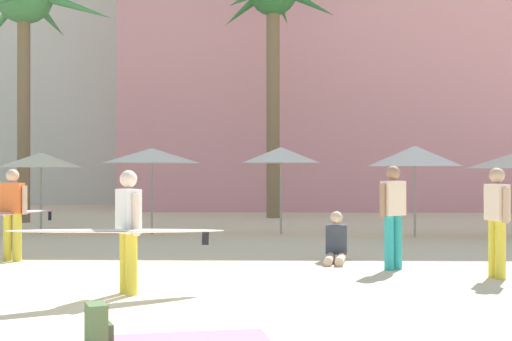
# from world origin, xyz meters

# --- Properties ---
(hotel_pink) EXTENTS (24.91, 9.36, 19.60)m
(hotel_pink) POSITION_xyz_m (6.46, 27.21, 9.80)
(hotel_pink) COLOR pink
(hotel_pink) RESTS_ON ground
(palm_tree_far_left) EXTENTS (5.69, 6.21, 8.60)m
(palm_tree_far_left) POSITION_xyz_m (-7.78, 16.79, 7.07)
(palm_tree_far_left) COLOR brown
(palm_tree_far_left) RESTS_ON ground
(palm_tree_left) EXTENTS (4.38, 4.57, 9.24)m
(palm_tree_left) POSITION_xyz_m (0.60, 19.19, 7.39)
(palm_tree_left) COLOR brown
(palm_tree_left) RESTS_ON ground
(cafe_umbrella_0) EXTENTS (2.64, 2.64, 2.33)m
(cafe_umbrella_0) POSITION_xyz_m (-2.71, 12.66, 2.13)
(cafe_umbrella_0) COLOR gray
(cafe_umbrella_0) RESTS_ON ground
(cafe_umbrella_2) EXTENTS (2.44, 2.44, 2.37)m
(cafe_umbrella_2) POSITION_xyz_m (4.25, 12.11, 2.10)
(cafe_umbrella_2) COLOR gray
(cafe_umbrella_2) RESTS_ON ground
(cafe_umbrella_4) EXTENTS (2.13, 2.13, 2.36)m
(cafe_umbrella_4) POSITION_xyz_m (0.78, 12.72, 2.14)
(cafe_umbrella_4) COLOR gray
(cafe_umbrella_4) RESTS_ON ground
(cafe_umbrella_5) EXTENTS (2.25, 2.25, 2.22)m
(cafe_umbrella_5) POSITION_xyz_m (-5.76, 12.72, 2.01)
(cafe_umbrella_5) COLOR gray
(cafe_umbrella_5) RESTS_ON ground
(backpack) EXTENTS (0.32, 0.35, 0.42)m
(backpack) POSITION_xyz_m (-1.15, 1.11, 0.20)
(backpack) COLOR #435B35
(backpack) RESTS_ON ground
(person_near_left) EXTENTS (2.79, 1.87, 1.71)m
(person_near_left) POSITION_xyz_m (-1.44, 3.75, 0.92)
(person_near_left) COLOR gold
(person_near_left) RESTS_ON ground
(person_mid_left) EXTENTS (1.01, 2.67, 1.74)m
(person_mid_left) POSITION_xyz_m (-4.37, 7.32, 0.93)
(person_mid_left) COLOR gold
(person_mid_left) RESTS_ON ground
(person_mid_center) EXTENTS (0.31, 0.61, 1.75)m
(person_mid_center) POSITION_xyz_m (4.09, 5.35, 0.96)
(person_mid_center) COLOR gold
(person_mid_center) RESTS_ON ground
(person_far_left) EXTENTS (0.53, 1.05, 0.93)m
(person_far_left) POSITION_xyz_m (1.74, 7.28, 0.32)
(person_far_left) COLOR #D1A889
(person_far_left) RESTS_ON ground
(person_mid_right) EXTENTS (0.55, 0.42, 1.79)m
(person_mid_right) POSITION_xyz_m (2.62, 6.24, 0.98)
(person_mid_right) COLOR teal
(person_mid_right) RESTS_ON ground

